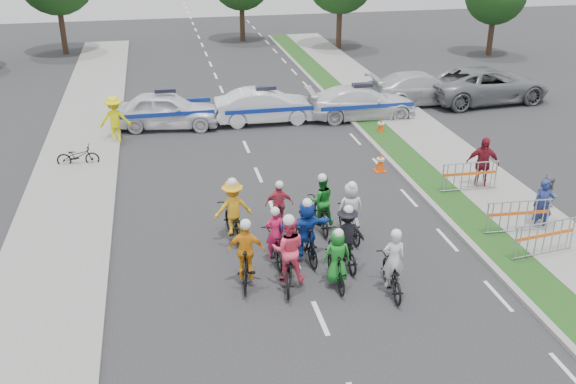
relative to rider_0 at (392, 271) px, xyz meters
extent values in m
plane|color=#28282B|center=(-2.04, -0.76, -0.60)|extent=(90.00, 90.00, 0.00)
cube|color=gray|center=(3.06, 4.24, -0.54)|extent=(0.20, 60.00, 0.12)
cube|color=#1C4315|center=(3.76, 4.24, -0.55)|extent=(1.20, 60.00, 0.11)
cube|color=gray|center=(5.56, 4.24, -0.54)|extent=(2.40, 60.00, 0.13)
cube|color=gray|center=(-8.54, 4.24, -0.54)|extent=(3.00, 60.00, 0.13)
imported|color=black|center=(0.00, 0.01, -0.13)|extent=(0.81, 1.83, 0.93)
imported|color=silver|center=(0.00, -0.04, 0.36)|extent=(0.60, 0.43, 1.56)
sphere|color=white|center=(0.00, -0.09, 1.08)|extent=(0.27, 0.27, 0.27)
imported|color=black|center=(-1.29, 0.58, -0.12)|extent=(0.46, 1.60, 0.96)
imported|color=#188723|center=(-1.29, 0.53, 0.30)|extent=(0.71, 0.46, 1.44)
sphere|color=white|center=(-1.29, 0.48, 0.95)|extent=(0.25, 0.25, 0.25)
imported|color=black|center=(-2.48, 0.88, -0.08)|extent=(1.10, 2.10, 1.05)
imported|color=#FF4669|center=(-2.48, 0.83, 0.45)|extent=(0.97, 0.82, 1.75)
sphere|color=white|center=(-2.48, 0.78, 1.29)|extent=(0.30, 0.30, 0.30)
imported|color=black|center=(-3.52, 1.13, -0.06)|extent=(0.86, 1.87, 1.08)
imported|color=#FEA71A|center=(-3.52, 1.08, 0.39)|extent=(1.01, 0.58, 1.62)
sphere|color=white|center=(-3.52, 1.03, 1.15)|extent=(0.28, 0.28, 0.28)
imported|color=black|center=(-0.74, 1.56, -0.13)|extent=(0.64, 1.78, 0.93)
imported|color=black|center=(-0.74, 1.51, 0.35)|extent=(1.01, 0.59, 1.55)
sphere|color=white|center=(-0.74, 1.46, 1.08)|extent=(0.27, 0.27, 0.27)
imported|color=black|center=(-1.74, 2.03, -0.06)|extent=(0.71, 1.84, 1.08)
imported|color=#1845B9|center=(-1.74, 1.98, 0.39)|extent=(1.54, 0.65, 1.61)
sphere|color=white|center=(-1.74, 1.93, 1.14)|extent=(0.28, 0.28, 0.28)
imported|color=black|center=(-2.60, 2.08, -0.17)|extent=(0.62, 1.67, 0.87)
imported|color=#E01C57|center=(-2.60, 2.03, 0.30)|extent=(0.54, 0.36, 1.45)
sphere|color=white|center=(-2.60, 1.98, 0.97)|extent=(0.25, 0.25, 0.25)
imported|color=black|center=(-0.21, 2.98, -0.08)|extent=(0.60, 1.78, 1.05)
imported|color=silver|center=(-0.21, 2.93, 0.37)|extent=(0.80, 0.55, 1.58)
sphere|color=white|center=(-0.21, 2.88, 1.10)|extent=(0.27, 0.27, 0.27)
imported|color=black|center=(-0.88, 3.72, -0.13)|extent=(0.68, 1.82, 0.94)
imported|color=#177F23|center=(-0.88, 3.67, 0.36)|extent=(0.78, 0.62, 1.57)
sphere|color=white|center=(-0.88, 3.62, 1.10)|extent=(0.27, 0.27, 0.27)
imported|color=black|center=(-2.13, 3.85, -0.13)|extent=(0.61, 1.62, 0.95)
imported|color=#CA384E|center=(-2.13, 3.80, 0.29)|extent=(0.87, 0.43, 1.42)
sphere|color=white|center=(-2.13, 3.75, 0.94)|extent=(0.25, 0.25, 0.25)
imported|color=black|center=(-3.53, 3.58, -0.09)|extent=(0.92, 2.02, 1.02)
imported|color=#FFAF1A|center=(-3.53, 3.53, 0.43)|extent=(1.17, 0.77, 1.70)
sphere|color=white|center=(-3.53, 3.48, 1.24)|extent=(0.30, 0.30, 0.30)
imported|color=white|center=(-5.04, 14.43, 0.19)|extent=(4.87, 2.53, 1.58)
imported|color=white|center=(-0.68, 14.27, 0.15)|extent=(4.57, 1.68, 1.50)
imported|color=white|center=(3.69, 14.01, 0.13)|extent=(5.12, 2.27, 1.46)
imported|color=silver|center=(7.25, 15.66, 0.16)|extent=(5.34, 2.31, 1.53)
imported|color=slate|center=(10.53, 15.28, 0.25)|extent=(6.37, 3.34, 1.71)
imported|color=navy|center=(5.55, 2.28, 0.21)|extent=(0.70, 0.58, 1.62)
imported|color=slate|center=(5.87, 2.57, 0.21)|extent=(0.94, 0.83, 1.61)
imported|color=maroon|center=(5.20, 5.43, 0.34)|extent=(1.20, 0.77, 1.89)
imported|color=yellow|center=(-7.16, 12.95, 0.36)|extent=(1.26, 0.74, 1.93)
cube|color=#F24C0C|center=(2.41, 7.71, -0.59)|extent=(0.40, 0.40, 0.03)
cone|color=#F24C0C|center=(2.41, 7.71, -0.25)|extent=(0.36, 0.36, 0.70)
cylinder|color=silver|center=(2.41, 7.71, -0.15)|extent=(0.29, 0.29, 0.08)
cube|color=#F24C0C|center=(3.83, 11.71, -0.59)|extent=(0.40, 0.40, 0.03)
cone|color=#F24C0C|center=(3.83, 11.71, -0.25)|extent=(0.36, 0.36, 0.70)
cylinder|color=silver|center=(3.83, 11.71, -0.15)|extent=(0.29, 0.29, 0.08)
imported|color=black|center=(-8.47, 10.47, -0.20)|extent=(1.57, 0.62, 0.81)
cylinder|color=#382619|center=(6.96, 29.24, 1.02)|extent=(0.36, 0.36, 3.25)
cylinder|color=#382619|center=(15.96, 25.24, 0.77)|extent=(0.36, 0.36, 2.75)
cylinder|color=#382619|center=(-11.04, 31.24, 1.15)|extent=(0.36, 0.36, 3.50)
cylinder|color=#382619|center=(0.96, 33.24, 0.90)|extent=(0.36, 0.36, 3.00)
camera|label=1|loc=(-5.37, -12.96, 8.37)|focal=40.00mm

